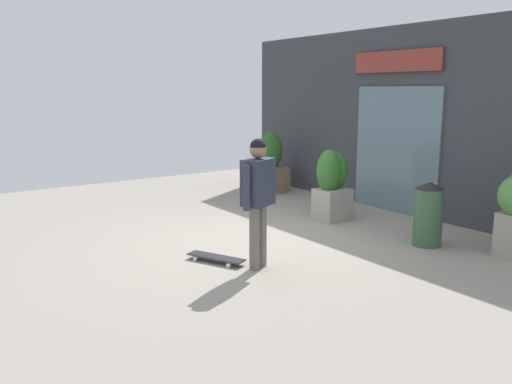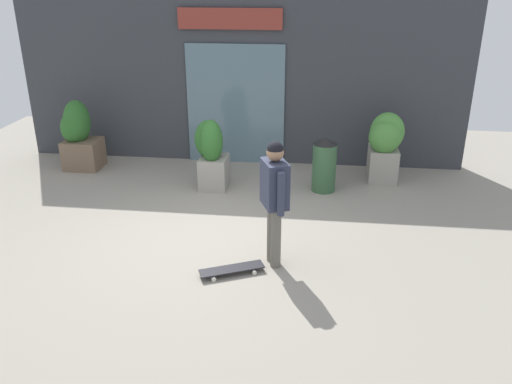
# 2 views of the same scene
# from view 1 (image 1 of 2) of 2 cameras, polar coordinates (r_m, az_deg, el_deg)

# --- Properties ---
(ground_plane) EXTENTS (12.00, 12.00, 0.00)m
(ground_plane) POSITION_cam_1_polar(r_m,az_deg,el_deg) (7.67, -0.33, -5.35)
(ground_plane) COLOR gray
(building_facade) EXTENTS (8.40, 0.31, 3.29)m
(building_facade) POSITION_cam_1_polar(r_m,az_deg,el_deg) (9.67, 16.14, 7.47)
(building_facade) COLOR #383A3F
(building_facade) RESTS_ON ground_plane
(skateboarder) EXTENTS (0.39, 0.55, 1.61)m
(skateboarder) POSITION_cam_1_polar(r_m,az_deg,el_deg) (6.29, 0.23, 0.14)
(skateboarder) COLOR #666056
(skateboarder) RESTS_ON ground_plane
(skateboard) EXTENTS (0.81, 0.51, 0.08)m
(skateboard) POSITION_cam_1_polar(r_m,az_deg,el_deg) (6.74, -4.41, -7.18)
(skateboard) COLOR black
(skateboard) RESTS_ON ground_plane
(planter_box_right) EXTENTS (0.57, 0.65, 1.21)m
(planter_box_right) POSITION_cam_1_polar(r_m,az_deg,el_deg) (8.87, 8.35, 1.04)
(planter_box_right) COLOR gray
(planter_box_right) RESTS_ON ground_plane
(planter_box_mid) EXTENTS (0.67, 0.62, 1.28)m
(planter_box_mid) POSITION_cam_1_polar(r_m,az_deg,el_deg) (11.28, 1.49, 3.29)
(planter_box_mid) COLOR brown
(planter_box_mid) RESTS_ON ground_plane
(trash_bin) EXTENTS (0.41, 0.41, 0.92)m
(trash_bin) POSITION_cam_1_polar(r_m,az_deg,el_deg) (7.72, 18.41, -2.29)
(trash_bin) COLOR #335938
(trash_bin) RESTS_ON ground_plane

